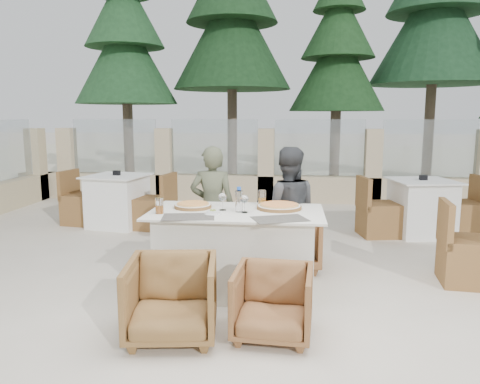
# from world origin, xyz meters

# --- Properties ---
(ground) EXTENTS (80.00, 80.00, 0.00)m
(ground) POSITION_xyz_m (0.00, 0.00, 0.00)
(ground) COLOR beige
(ground) RESTS_ON ground
(sand_patch) EXTENTS (30.00, 16.00, 0.01)m
(sand_patch) POSITION_xyz_m (0.00, 14.00, 0.01)
(sand_patch) COLOR beige
(sand_patch) RESTS_ON ground
(perimeter_wall_far) EXTENTS (10.00, 0.34, 1.60)m
(perimeter_wall_far) POSITION_xyz_m (0.00, 4.80, 0.80)
(perimeter_wall_far) COLOR beige
(perimeter_wall_far) RESTS_ON ground
(pine_far_left) EXTENTS (2.42, 2.42, 5.50)m
(pine_far_left) POSITION_xyz_m (-3.50, 7.00, 2.75)
(pine_far_left) COLOR #224F28
(pine_far_left) RESTS_ON ground
(pine_mid_left) EXTENTS (2.86, 2.86, 6.50)m
(pine_mid_left) POSITION_xyz_m (-1.00, 7.50, 3.25)
(pine_mid_left) COLOR #1A3E1D
(pine_mid_left) RESTS_ON ground
(pine_centre) EXTENTS (2.20, 2.20, 5.00)m
(pine_centre) POSITION_xyz_m (1.50, 7.20, 2.50)
(pine_centre) COLOR #1C431D
(pine_centre) RESTS_ON ground
(pine_mid_right) EXTENTS (2.99, 2.99, 6.80)m
(pine_mid_right) POSITION_xyz_m (3.80, 7.80, 3.40)
(pine_mid_right) COLOR #1C4425
(pine_mid_right) RESTS_ON ground
(dining_table) EXTENTS (1.60, 0.90, 0.77)m
(dining_table) POSITION_xyz_m (-0.01, 0.06, 0.39)
(dining_table) COLOR silver
(dining_table) RESTS_ON ground
(placemat_near_left) EXTENTS (0.49, 0.37, 0.00)m
(placemat_near_left) POSITION_xyz_m (-0.40, -0.24, 0.77)
(placemat_near_left) COLOR #524C46
(placemat_near_left) RESTS_ON dining_table
(placemat_near_right) EXTENTS (0.53, 0.44, 0.00)m
(placemat_near_right) POSITION_xyz_m (0.40, -0.24, 0.77)
(placemat_near_right) COLOR #524E46
(placemat_near_right) RESTS_ON dining_table
(pizza_left) EXTENTS (0.47, 0.47, 0.05)m
(pizza_left) POSITION_xyz_m (-0.44, 0.17, 0.79)
(pizza_left) COLOR orange
(pizza_left) RESTS_ON dining_table
(pizza_right) EXTENTS (0.48, 0.48, 0.06)m
(pizza_right) POSITION_xyz_m (0.38, 0.21, 0.80)
(pizza_right) COLOR orange
(pizza_right) RESTS_ON dining_table
(water_bottle) EXTENTS (0.09, 0.09, 0.23)m
(water_bottle) POSITION_xyz_m (0.02, 0.03, 0.89)
(water_bottle) COLOR #BCD8F7
(water_bottle) RESTS_ON dining_table
(wine_glass_centre) EXTENTS (0.09, 0.09, 0.18)m
(wine_glass_centre) POSITION_xyz_m (-0.14, 0.09, 0.86)
(wine_glass_centre) COLOR silver
(wine_glass_centre) RESTS_ON dining_table
(wine_glass_near) EXTENTS (0.09, 0.09, 0.18)m
(wine_glass_near) POSITION_xyz_m (0.07, 0.00, 0.86)
(wine_glass_near) COLOR silver
(wine_glass_near) RESTS_ON dining_table
(beer_glass_left) EXTENTS (0.09, 0.09, 0.14)m
(beer_glass_left) POSITION_xyz_m (-0.69, -0.12, 0.84)
(beer_glass_left) COLOR orange
(beer_glass_left) RESTS_ON dining_table
(beer_glass_right) EXTENTS (0.08, 0.08, 0.15)m
(beer_glass_right) POSITION_xyz_m (0.21, 0.37, 0.85)
(beer_glass_right) COLOR orange
(beer_glass_right) RESTS_ON dining_table
(olive_dish) EXTENTS (0.15, 0.15, 0.04)m
(olive_dish) POSITION_xyz_m (-0.20, -0.10, 0.79)
(olive_dish) COLOR white
(olive_dish) RESTS_ON dining_table
(armchair_far_left) EXTENTS (0.76, 0.77, 0.57)m
(armchair_far_left) POSITION_xyz_m (-0.43, 0.74, 0.28)
(armchair_far_left) COLOR brown
(armchair_far_left) RESTS_ON ground
(armchair_far_right) EXTENTS (0.76, 0.78, 0.66)m
(armchair_far_right) POSITION_xyz_m (0.44, 0.82, 0.33)
(armchair_far_right) COLOR brown
(armchair_far_right) RESTS_ON ground
(armchair_near_left) EXTENTS (0.73, 0.75, 0.61)m
(armchair_near_left) POSITION_xyz_m (-0.38, -0.93, 0.30)
(armchair_near_left) COLOR brown
(armchair_near_left) RESTS_ON ground
(armchair_near_right) EXTENTS (0.61, 0.62, 0.53)m
(armchair_near_right) POSITION_xyz_m (0.37, -0.83, 0.27)
(armchair_near_right) COLOR brown
(armchair_near_right) RESTS_ON ground
(diner_left) EXTENTS (0.50, 0.34, 1.33)m
(diner_left) POSITION_xyz_m (-0.35, 0.74, 0.66)
(diner_left) COLOR #51563E
(diner_left) RESTS_ON ground
(diner_right) EXTENTS (0.66, 0.52, 1.33)m
(diner_right) POSITION_xyz_m (0.45, 0.63, 0.67)
(diner_right) COLOR #3A3C3F
(diner_right) RESTS_ON ground
(bg_table_a) EXTENTS (1.75, 1.06, 0.77)m
(bg_table_a) POSITION_xyz_m (-2.08, 2.48, 0.39)
(bg_table_a) COLOR white
(bg_table_a) RESTS_ON ground
(bg_table_b) EXTENTS (1.76, 1.11, 0.77)m
(bg_table_b) POSITION_xyz_m (2.28, 2.44, 0.39)
(bg_table_b) COLOR white
(bg_table_b) RESTS_ON ground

